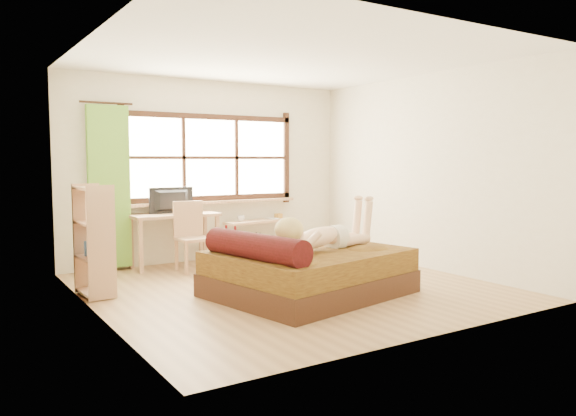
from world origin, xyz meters
TOP-DOWN VIEW (x-y plane):
  - floor at (0.00, 0.00)m, footprint 4.50×4.50m
  - ceiling at (0.00, 0.00)m, footprint 4.50×4.50m
  - wall_back at (0.00, 2.25)m, footprint 4.50×0.00m
  - wall_front at (0.00, -2.25)m, footprint 4.50×0.00m
  - wall_left at (-2.25, 0.00)m, footprint 0.00×4.50m
  - wall_right at (2.25, 0.00)m, footprint 0.00×4.50m
  - window at (0.00, 2.22)m, footprint 2.80×0.16m
  - curtain at (-1.55, 2.13)m, footprint 0.55×0.10m
  - bed at (-0.06, -0.42)m, footprint 2.30×1.99m
  - woman at (0.14, -0.46)m, footprint 1.47×0.68m
  - kitten at (-0.73, -0.31)m, footprint 0.32×0.18m
  - desk at (-0.70, 1.95)m, footprint 1.22×0.57m
  - monitor at (-0.70, 2.00)m, footprint 0.64×0.09m
  - chair at (-0.60, 1.59)m, footprint 0.43×0.43m
  - pipe_shelf at (0.73, 2.07)m, footprint 1.18×0.47m
  - cup at (0.42, 2.07)m, footprint 0.13×0.13m
  - book at (0.92, 2.07)m, footprint 0.19×0.23m
  - bookshelf at (-2.08, 0.79)m, footprint 0.34×0.56m

SIDE VIEW (x-z plane):
  - floor at x=0.00m, z-range 0.00..0.00m
  - bed at x=-0.06m, z-range -0.11..0.66m
  - pipe_shelf at x=0.73m, z-range 0.10..0.75m
  - chair at x=-0.60m, z-range 0.05..1.01m
  - book at x=0.92m, z-range 0.57..0.59m
  - cup at x=0.42m, z-range 0.57..0.66m
  - kitten at x=-0.73m, z-range 0.51..0.75m
  - bookshelf at x=-2.08m, z-range 0.01..1.25m
  - desk at x=-0.70m, z-range 0.28..1.04m
  - woman at x=0.14m, z-range 0.51..1.11m
  - monitor at x=-0.70m, z-range 0.76..1.13m
  - curtain at x=-1.55m, z-range 0.05..2.25m
  - wall_back at x=0.00m, z-range -0.90..3.60m
  - wall_front at x=0.00m, z-range -0.90..3.60m
  - wall_left at x=-2.25m, z-range -0.90..3.60m
  - wall_right at x=2.25m, z-range -0.90..3.60m
  - window at x=0.00m, z-range 0.78..2.24m
  - ceiling at x=0.00m, z-range 2.70..2.70m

